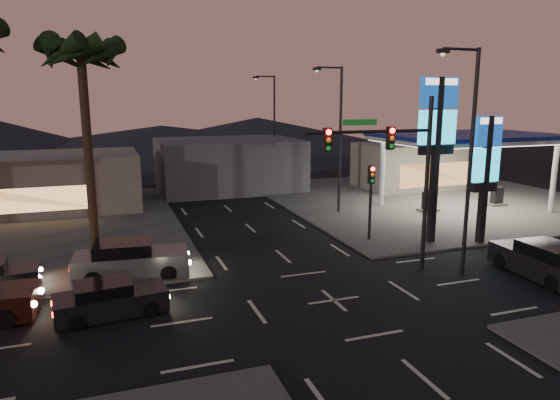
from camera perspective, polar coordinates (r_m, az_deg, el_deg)
name	(u,v)px	position (r m, az deg, el deg)	size (l,w,h in m)	color
ground	(334,300)	(20.34, 6.17, -11.34)	(140.00, 140.00, 0.00)	black
corner_lot_ne	(429,199)	(41.56, 16.70, 0.15)	(24.00, 24.00, 0.12)	#47443F
gas_station	(468,139)	(37.78, 20.69, 6.51)	(12.20, 8.20, 5.47)	silver
convenience_store	(416,166)	(46.43, 15.23, 3.80)	(10.00, 6.00, 4.00)	#726B5B
pylon_sign_tall	(437,127)	(27.96, 17.53, 7.93)	(2.20, 0.35, 9.00)	black
pylon_sign_short	(486,160)	(28.91, 22.50, 4.23)	(1.60, 0.35, 7.00)	black
traffic_signal_mast	(395,160)	(22.49, 12.96, 4.45)	(6.10, 0.39, 8.00)	black
pedestal_signal	(371,190)	(27.95, 10.35, 1.10)	(0.32, 0.39, 4.30)	black
streetlight_near	(468,149)	(23.43, 20.64, 5.48)	(2.14, 0.25, 10.00)	black
streetlight_mid	(338,131)	(34.39, 6.60, 7.81)	(2.14, 0.25, 10.00)	black
streetlight_far	(272,122)	(47.36, -0.88, 8.86)	(2.14, 0.25, 10.00)	black
palm_a	(82,66)	(26.44, -21.73, 14.07)	(4.41, 4.41, 10.86)	black
building_far_west	(21,184)	(39.74, -27.52, 1.67)	(16.00, 8.00, 4.00)	#726B5B
building_far_mid	(228,164)	(44.44, -5.93, 4.08)	(12.00, 9.00, 4.40)	#4C4C51
hill_right	(258,133)	(80.48, -2.57, 7.62)	(50.00, 50.00, 5.00)	black
hill_center	(162,139)	(77.54, -13.32, 6.81)	(60.00, 60.00, 4.00)	black
car_lane_a_front	(109,300)	(19.72, -18.93, -10.74)	(4.19, 2.12, 1.32)	black
car_lane_b_front	(130,260)	(23.47, -16.77, -6.63)	(5.23, 2.54, 1.66)	#5C5C5E
suv_station	(545,261)	(25.33, 28.01, -6.22)	(2.32, 4.96, 1.62)	black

